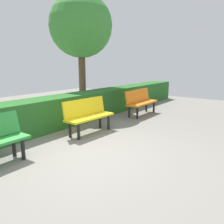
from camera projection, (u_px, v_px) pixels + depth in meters
ground_plane at (87, 155)px, 4.39m from camera, size 17.38×17.38×0.00m
bench_orange at (140, 101)px, 7.72m from camera, size 1.48×0.46×0.86m
bench_yellow at (88, 114)px, 5.69m from camera, size 1.39×0.52×0.86m
hedge_row at (61, 111)px, 6.38m from camera, size 13.38×0.77×0.85m
tree_near at (81, 26)px, 8.35m from camera, size 2.33×2.33×4.26m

